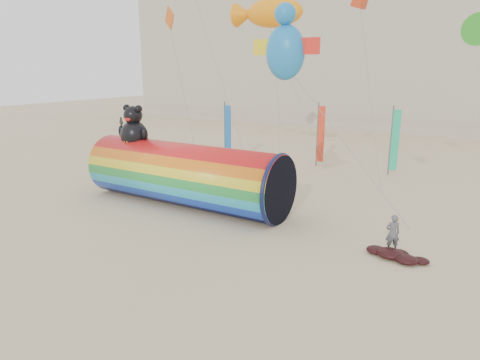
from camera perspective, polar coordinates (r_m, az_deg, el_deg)
The scene contains 7 objects.
ground at distance 21.20m, azimuth -3.31°, elevation -6.98°, with size 160.00×160.00×0.00m, color #CCB58C.
hotel_building at distance 66.33m, azimuth 11.65°, elevation 16.57°, with size 60.40×15.40×20.60m.
windsock_assembly at distance 25.08m, azimuth -7.35°, elevation 0.94°, with size 12.50×3.81×5.76m.
kite_handler at distance 19.93m, azimuth 19.69°, elevation -6.70°, with size 0.62×0.41×1.70m, color #525359.
fabric_bundle at distance 19.50m, azimuth 19.99°, elevation -9.35°, with size 2.62×1.35×0.41m.
festival_banners at distance 34.43m, azimuth 9.43°, elevation 5.84°, with size 13.20×3.52×5.20m.
flying_kites at distance 25.69m, azimuth 9.88°, elevation 20.97°, with size 22.62×11.66×7.64m.
Camera 1 is at (11.41, -16.07, 7.83)m, focal length 32.00 mm.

